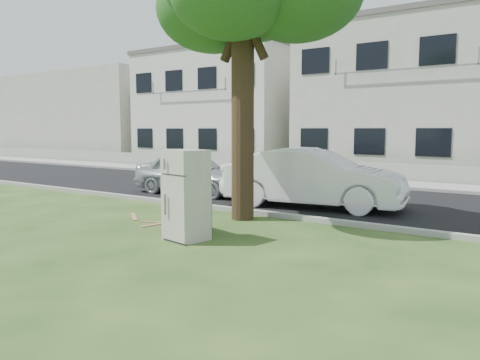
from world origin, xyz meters
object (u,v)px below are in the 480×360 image
Objects in this scene: cabinet at (188,215)px; car_center at (313,178)px; fridge at (186,195)px; car_left at (192,173)px.

cabinet is 4.44m from car_center.
car_left is at bearing 139.84° from fridge.
fridge is at bearing -36.04° from cabinet.
fridge is 0.82m from cabinet.
cabinet is at bearing 160.61° from car_center.
car_left is (-4.49, 0.17, -0.12)m from car_center.
fridge is at bearing 166.25° from car_center.
fridge is 1.90× the size of cabinet.
cabinet is at bearing -143.69° from car_left.
fridge is 6.50m from car_left.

